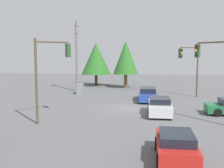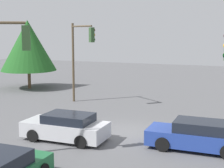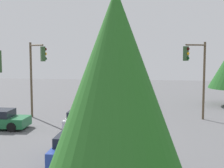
{
  "view_description": "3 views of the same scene",
  "coord_description": "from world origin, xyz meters",
  "px_view_note": "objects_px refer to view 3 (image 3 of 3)",
  "views": [
    {
      "loc": [
        25.83,
        1.41,
        5.19
      ],
      "look_at": [
        1.41,
        -1.75,
        2.39
      ],
      "focal_mm": 45.0,
      "sensor_mm": 36.0,
      "label": 1
    },
    {
      "loc": [
        -6.05,
        17.45,
        5.57
      ],
      "look_at": [
        1.71,
        -2.15,
        2.32
      ],
      "focal_mm": 55.0,
      "sensor_mm": 36.0,
      "label": 2
    },
    {
      "loc": [
        -21.03,
        -2.54,
        5.73
      ],
      "look_at": [
        0.62,
        0.09,
        3.41
      ],
      "focal_mm": 55.0,
      "sensor_mm": 36.0,
      "label": 3
    }
  ],
  "objects_px": {
    "sedan_silver": "(83,119)",
    "traffic_signal_aux": "(197,68)",
    "sedan_blue": "(76,146)",
    "traffic_signal_cross": "(36,67)",
    "sedan_red": "(100,98)"
  },
  "relations": [
    {
      "from": "sedan_silver",
      "to": "traffic_signal_aux",
      "type": "relative_size",
      "value": 0.71
    },
    {
      "from": "sedan_blue",
      "to": "traffic_signal_cross",
      "type": "xyz_separation_m",
      "value": [
        8.72,
        5.13,
        3.57
      ]
    },
    {
      "from": "traffic_signal_aux",
      "to": "sedan_silver",
      "type": "bearing_deg",
      "value": -33.46
    },
    {
      "from": "sedan_silver",
      "to": "sedan_red",
      "type": "distance_m",
      "value": 10.05
    },
    {
      "from": "sedan_blue",
      "to": "sedan_silver",
      "type": "relative_size",
      "value": 1.07
    },
    {
      "from": "sedan_red",
      "to": "traffic_signal_aux",
      "type": "height_order",
      "value": "traffic_signal_aux"
    },
    {
      "from": "sedan_blue",
      "to": "sedan_red",
      "type": "relative_size",
      "value": 1.15
    },
    {
      "from": "traffic_signal_cross",
      "to": "sedan_blue",
      "type": "bearing_deg",
      "value": -2.13
    },
    {
      "from": "sedan_silver",
      "to": "traffic_signal_aux",
      "type": "bearing_deg",
      "value": 21.68
    },
    {
      "from": "sedan_blue",
      "to": "traffic_signal_aux",
      "type": "bearing_deg",
      "value": 53.55
    },
    {
      "from": "sedan_red",
      "to": "traffic_signal_cross",
      "type": "distance_m",
      "value": 9.42
    },
    {
      "from": "sedan_red",
      "to": "traffic_signal_aux",
      "type": "relative_size",
      "value": 0.66
    },
    {
      "from": "sedan_silver",
      "to": "sedan_red",
      "type": "xyz_separation_m",
      "value": [
        10.04,
        0.36,
        0.01
      ]
    },
    {
      "from": "sedan_silver",
      "to": "sedan_red",
      "type": "height_order",
      "value": "sedan_red"
    },
    {
      "from": "traffic_signal_cross",
      "to": "traffic_signal_aux",
      "type": "height_order",
      "value": "traffic_signal_aux"
    }
  ]
}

